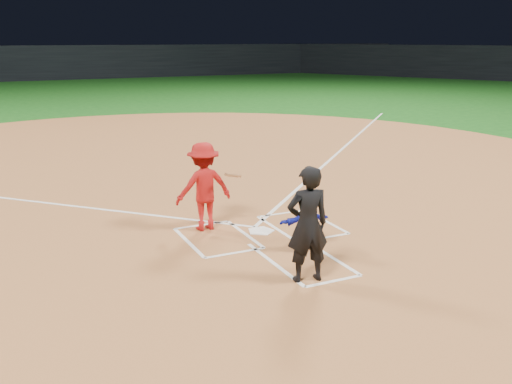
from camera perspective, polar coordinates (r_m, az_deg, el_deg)
name	(u,v)px	position (r m, az deg, el deg)	size (l,w,h in m)	color
ground	(261,232)	(11.97, 0.48, -4.00)	(120.00, 120.00, 0.00)	#124B14
home_plate_dirt	(175,172)	(17.36, -8.15, 1.97)	(28.00, 28.00, 0.01)	#9B5D32
stadium_wall_far	(39,63)	(58.43, -20.89, 11.97)	(80.00, 1.20, 3.20)	black
home_plate	(261,231)	(11.97, 0.48, -3.91)	(0.60, 0.60, 0.02)	white
catcher	(307,224)	(10.75, 5.09, -3.16)	(1.02, 0.33, 1.10)	#161FB8
umpire	(308,224)	(9.34, 5.18, -3.25)	(0.72, 0.47, 1.96)	black
chalk_markings	(182,177)	(16.70, -7.42, 1.49)	(28.35, 17.32, 0.01)	white
batter_at_plate	(204,187)	(11.91, -5.24, 0.55)	(1.52, 0.82, 1.85)	#A61212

